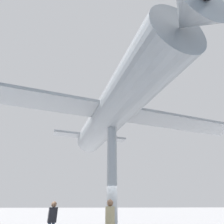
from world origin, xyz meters
TOP-DOWN VIEW (x-y plane):
  - support_pylon_central at (0.00, 0.00)m, footprint 0.53×0.53m
  - suspended_airplane at (-0.06, 0.19)m, footprint 19.39×13.91m
  - visitor_person at (2.95, -0.65)m, footprint 0.46×0.38m
  - visitor_second at (0.11, 0.61)m, footprint 0.41×0.45m

SIDE VIEW (x-z plane):
  - visitor_person at x=2.95m, z-range 0.15..1.95m
  - visitor_second at x=0.11m, z-range 0.17..2.07m
  - support_pylon_central at x=0.00m, z-range 0.00..5.61m
  - suspended_airplane at x=-0.06m, z-range 4.99..8.41m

